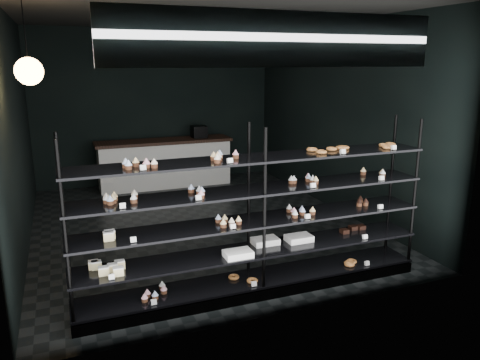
% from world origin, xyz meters
% --- Properties ---
extents(room, '(5.01, 6.01, 3.20)m').
position_xyz_m(room, '(0.00, 0.00, 1.60)').
color(room, black).
rests_on(room, ground).
extents(display_shelf, '(4.00, 0.50, 1.91)m').
position_xyz_m(display_shelf, '(-0.04, -2.45, 0.63)').
color(display_shelf, black).
rests_on(display_shelf, room).
extents(signage, '(3.30, 0.05, 0.50)m').
position_xyz_m(signage, '(0.00, -2.93, 2.75)').
color(signage, '#0E0C40').
rests_on(signage, room).
extents(pendant_lamp, '(0.29, 0.29, 0.88)m').
position_xyz_m(pendant_lamp, '(-2.20, -1.41, 2.45)').
color(pendant_lamp, black).
rests_on(pendant_lamp, room).
extents(service_counter, '(2.77, 0.65, 1.23)m').
position_xyz_m(service_counter, '(0.04, 2.50, 0.50)').
color(service_counter, silver).
rests_on(service_counter, room).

